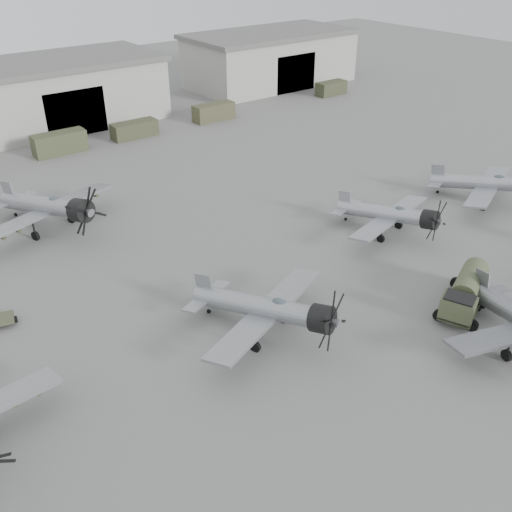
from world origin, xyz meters
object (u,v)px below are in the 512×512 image
(aircraft_mid_1, at_px, (271,310))
(aircraft_mid_3, at_px, (492,184))
(fuel_tanker, at_px, (466,291))
(aircraft_mid_2, at_px, (393,215))
(aircraft_far_0, at_px, (51,207))

(aircraft_mid_1, relative_size, aircraft_mid_3, 1.03)
(aircraft_mid_1, height_order, fuel_tanker, aircraft_mid_1)
(aircraft_mid_2, height_order, aircraft_far_0, aircraft_far_0)
(aircraft_far_0, bearing_deg, fuel_tanker, -76.72)
(aircraft_mid_3, xyz_separation_m, aircraft_far_0, (-36.76, 20.65, 0.29))
(aircraft_far_0, bearing_deg, aircraft_mid_2, -58.36)
(aircraft_mid_3, relative_size, fuel_tanker, 1.63)
(aircraft_mid_3, xyz_separation_m, fuel_tanker, (-17.48, -9.37, -0.65))
(aircraft_mid_2, bearing_deg, aircraft_far_0, 127.82)
(aircraft_mid_1, relative_size, fuel_tanker, 1.69)
(aircraft_far_0, xyz_separation_m, fuel_tanker, (19.28, -30.02, -0.94))
(aircraft_mid_1, distance_m, aircraft_mid_3, 30.93)
(aircraft_mid_1, bearing_deg, fuel_tanker, -45.37)
(aircraft_mid_2, xyz_separation_m, aircraft_far_0, (-23.82, 19.24, 0.42))
(aircraft_mid_1, bearing_deg, aircraft_mid_2, -6.03)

